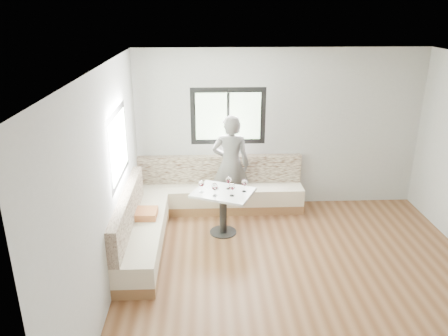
{
  "coord_description": "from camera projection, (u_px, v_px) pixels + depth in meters",
  "views": [
    {
      "loc": [
        -1.3,
        -4.85,
        3.46
      ],
      "look_at": [
        -1.02,
        1.48,
        1.08
      ],
      "focal_mm": 35.0,
      "sensor_mm": 36.0,
      "label": 1
    }
  ],
  "objects": [
    {
      "name": "wine_glass_b",
      "position": [
        215.0,
        187.0,
        6.59
      ],
      "size": [
        0.09,
        0.09,
        0.21
      ],
      "color": "white",
      "rests_on": "table"
    },
    {
      "name": "banquette",
      "position": [
        189.0,
        208.0,
        7.16
      ],
      "size": [
        2.9,
        2.8,
        0.95
      ],
      "color": "olive",
      "rests_on": "ground"
    },
    {
      "name": "wine_glass_a",
      "position": [
        201.0,
        184.0,
        6.72
      ],
      "size": [
        0.09,
        0.09,
        0.21
      ],
      "color": "white",
      "rests_on": "table"
    },
    {
      "name": "table",
      "position": [
        223.0,
        202.0,
        6.86
      ],
      "size": [
        1.08,
        0.99,
        0.72
      ],
      "rotation": [
        0.0,
        0.0,
        -0.42
      ],
      "color": "black",
      "rests_on": "ground"
    },
    {
      "name": "person",
      "position": [
        231.0,
        165.0,
        7.47
      ],
      "size": [
        0.69,
        0.49,
        1.76
      ],
      "primitive_type": "imported",
      "rotation": [
        0.0,
        0.0,
        3.02
      ],
      "color": "#514E4B",
      "rests_on": "ground"
    },
    {
      "name": "olive_ramekin",
      "position": [
        215.0,
        187.0,
        6.9
      ],
      "size": [
        0.09,
        0.09,
        0.04
      ],
      "color": "white",
      "rests_on": "table"
    },
    {
      "name": "wine_glass_c",
      "position": [
        232.0,
        187.0,
        6.6
      ],
      "size": [
        0.09,
        0.09,
        0.21
      ],
      "color": "white",
      "rests_on": "table"
    },
    {
      "name": "room",
      "position": [
        305.0,
        181.0,
        5.38
      ],
      "size": [
        5.01,
        5.01,
        2.81
      ],
      "color": "brown",
      "rests_on": "ground"
    },
    {
      "name": "wine_glass_d",
      "position": [
        229.0,
        180.0,
        6.85
      ],
      "size": [
        0.09,
        0.09,
        0.21
      ],
      "color": "white",
      "rests_on": "table"
    },
    {
      "name": "wine_glass_e",
      "position": [
        244.0,
        183.0,
        6.75
      ],
      "size": [
        0.09,
        0.09,
        0.21
      ],
      "color": "white",
      "rests_on": "table"
    }
  ]
}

